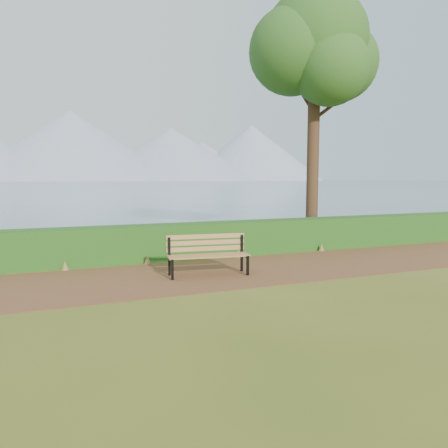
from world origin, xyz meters
name	(u,v)px	position (x,y,z in m)	size (l,w,h in m)	color
ground	(212,276)	(0.00, 0.00, 0.00)	(140.00, 140.00, 0.00)	#495618
path	(208,274)	(0.00, 0.30, 0.01)	(40.00, 3.40, 0.01)	brown
hedge	(181,241)	(0.00, 2.60, 0.50)	(32.00, 0.85, 1.00)	#163F12
water	(51,182)	(0.00, 260.00, 0.01)	(700.00, 510.00, 0.00)	slate
mountains	(36,149)	(-9.17, 406.05, 27.70)	(585.00, 190.00, 70.00)	#8293AD
bench	(208,252)	(-0.05, 0.20, 0.56)	(1.99, 0.80, 0.97)	black
tree	(315,47)	(5.37, 3.95, 6.88)	(4.81, 4.04, 9.26)	#342015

